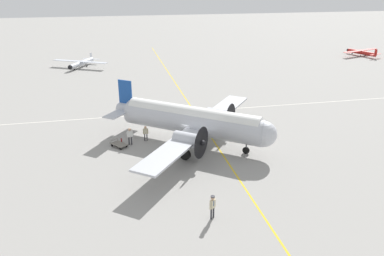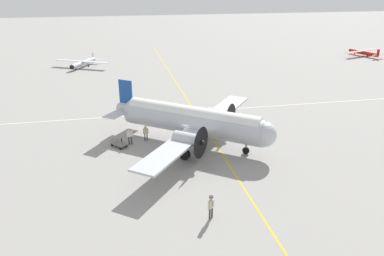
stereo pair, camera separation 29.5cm
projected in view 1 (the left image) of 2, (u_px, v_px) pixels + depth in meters
name	position (u px, v px, depth m)	size (l,w,h in m)	color
ground_plane	(192.00, 143.00, 39.54)	(300.00, 300.00, 0.00)	gray
apron_line_eastwest	(214.00, 141.00, 40.00)	(120.00, 0.16, 0.01)	gold
apron_line_northsouth	(176.00, 113.00, 48.53)	(0.16, 120.00, 0.01)	silver
airliner_main	(196.00, 121.00, 38.42)	(19.21, 17.83, 5.88)	silver
crew_foreground	(213.00, 204.00, 26.68)	(0.43, 0.53, 1.86)	#2D2D33
passenger_boarding	(146.00, 132.00, 39.71)	(0.27, 0.58, 1.69)	#2D2D33
ramp_agent	(130.00, 135.00, 38.73)	(0.30, 0.63, 1.86)	#2D2D33
suitcase_near_door	(121.00, 141.00, 39.29)	(0.44, 0.14, 0.57)	maroon
baggage_cart	(119.00, 144.00, 38.56)	(2.00, 1.88, 0.56)	#6B665B
light_aircraft_distant	(361.00, 52.00, 84.07)	(7.82, 10.21, 2.00)	#B2231E
light_aircraft_taxiing	(81.00, 63.00, 72.90)	(8.32, 10.60, 2.16)	#B7BCC6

